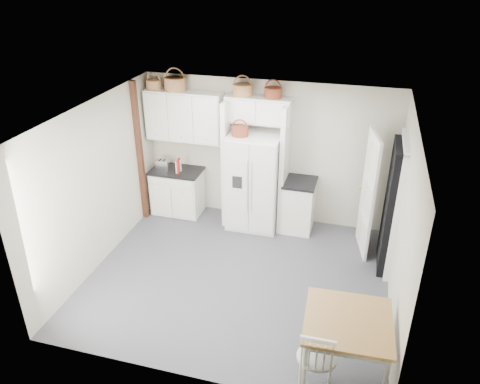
% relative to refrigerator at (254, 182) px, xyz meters
% --- Properties ---
extents(floor, '(4.50, 4.50, 0.00)m').
position_rel_refrigerator_xyz_m(floor, '(0.15, -1.62, -0.87)').
color(floor, '#424451').
rests_on(floor, ground).
extents(ceiling, '(4.50, 4.50, 0.00)m').
position_rel_refrigerator_xyz_m(ceiling, '(0.15, -1.62, 1.73)').
color(ceiling, white).
rests_on(ceiling, wall_back).
extents(wall_back, '(4.50, 0.00, 4.50)m').
position_rel_refrigerator_xyz_m(wall_back, '(0.15, 0.38, 0.43)').
color(wall_back, '#BAB291').
rests_on(wall_back, floor).
extents(wall_left, '(0.00, 4.00, 4.00)m').
position_rel_refrigerator_xyz_m(wall_left, '(-2.10, -1.62, 0.43)').
color(wall_left, '#BAB291').
rests_on(wall_left, floor).
extents(wall_right, '(0.00, 4.00, 4.00)m').
position_rel_refrigerator_xyz_m(wall_right, '(2.40, -1.62, 0.43)').
color(wall_right, '#BAB291').
rests_on(wall_right, floor).
extents(refrigerator, '(0.90, 0.73, 1.75)m').
position_rel_refrigerator_xyz_m(refrigerator, '(0.00, 0.00, 0.00)').
color(refrigerator, silver).
rests_on(refrigerator, floor).
extents(base_cab_left, '(0.91, 0.57, 0.84)m').
position_rel_refrigerator_xyz_m(base_cab_left, '(-1.52, 0.08, -0.45)').
color(base_cab_left, silver).
rests_on(base_cab_left, floor).
extents(base_cab_right, '(0.52, 0.62, 0.91)m').
position_rel_refrigerator_xyz_m(base_cab_right, '(0.80, 0.08, -0.42)').
color(base_cab_right, silver).
rests_on(base_cab_right, floor).
extents(dining_table, '(1.02, 1.02, 0.82)m').
position_rel_refrigerator_xyz_m(dining_table, '(1.85, -3.07, -0.47)').
color(dining_table, brown).
rests_on(dining_table, floor).
extents(windsor_chair, '(0.47, 0.42, 0.94)m').
position_rel_refrigerator_xyz_m(windsor_chair, '(1.56, -3.37, -0.41)').
color(windsor_chair, silver).
rests_on(windsor_chair, floor).
extents(counter_left, '(0.95, 0.61, 0.04)m').
position_rel_refrigerator_xyz_m(counter_left, '(-1.52, 0.08, -0.01)').
color(counter_left, black).
rests_on(counter_left, base_cab_left).
extents(counter_right, '(0.56, 0.66, 0.04)m').
position_rel_refrigerator_xyz_m(counter_right, '(0.80, 0.08, 0.05)').
color(counter_right, black).
rests_on(counter_right, base_cab_right).
extents(toaster, '(0.26, 0.16, 0.18)m').
position_rel_refrigerator_xyz_m(toaster, '(-1.79, 0.06, 0.10)').
color(toaster, silver).
rests_on(toaster, counter_left).
extents(cookbook_red, '(0.07, 0.17, 0.25)m').
position_rel_refrigerator_xyz_m(cookbook_red, '(-1.43, 0.00, 0.14)').
color(cookbook_red, red).
rests_on(cookbook_red, counter_left).
extents(cookbook_cream, '(0.06, 0.15, 0.23)m').
position_rel_refrigerator_xyz_m(cookbook_cream, '(-1.44, 0.00, 0.12)').
color(cookbook_cream, '#F0E3C2').
rests_on(cookbook_cream, counter_left).
extents(basket_upper_a, '(0.28, 0.28, 0.16)m').
position_rel_refrigerator_xyz_m(basket_upper_a, '(-1.89, 0.21, 1.56)').
color(basket_upper_a, '#955D37').
rests_on(basket_upper_a, upper_cabinet).
extents(basket_upper_b, '(0.38, 0.38, 0.23)m').
position_rel_refrigerator_xyz_m(basket_upper_b, '(-1.49, 0.21, 1.59)').
color(basket_upper_b, '#955D37').
rests_on(basket_upper_b, upper_cabinet).
extents(basket_bridge_a, '(0.34, 0.34, 0.19)m').
position_rel_refrigerator_xyz_m(basket_bridge_a, '(-0.28, 0.21, 1.57)').
color(basket_bridge_a, '#955D37').
rests_on(basket_bridge_a, bridge_cabinet).
extents(basket_bridge_b, '(0.30, 0.30, 0.17)m').
position_rel_refrigerator_xyz_m(basket_bridge_b, '(0.24, 0.21, 1.56)').
color(basket_bridge_b, '#552712').
rests_on(basket_bridge_b, bridge_cabinet).
extents(basket_fridge_a, '(0.29, 0.29, 0.15)m').
position_rel_refrigerator_xyz_m(basket_fridge_a, '(-0.24, -0.10, 0.95)').
color(basket_fridge_a, '#552712').
rests_on(basket_fridge_a, refrigerator).
extents(upper_cabinet, '(1.40, 0.34, 0.90)m').
position_rel_refrigerator_xyz_m(upper_cabinet, '(-1.35, 0.21, 1.03)').
color(upper_cabinet, silver).
rests_on(upper_cabinet, wall_back).
extents(bridge_cabinet, '(1.12, 0.34, 0.45)m').
position_rel_refrigerator_xyz_m(bridge_cabinet, '(0.00, 0.21, 1.25)').
color(bridge_cabinet, silver).
rests_on(bridge_cabinet, wall_back).
extents(fridge_panel_left, '(0.08, 0.60, 2.30)m').
position_rel_refrigerator_xyz_m(fridge_panel_left, '(-0.51, 0.08, 0.28)').
color(fridge_panel_left, silver).
rests_on(fridge_panel_left, floor).
extents(fridge_panel_right, '(0.08, 0.60, 2.30)m').
position_rel_refrigerator_xyz_m(fridge_panel_right, '(0.51, 0.08, 0.28)').
color(fridge_panel_right, silver).
rests_on(fridge_panel_right, floor).
extents(trim_post, '(0.09, 0.09, 2.60)m').
position_rel_refrigerator_xyz_m(trim_post, '(-2.05, -0.27, 0.43)').
color(trim_post, black).
rests_on(trim_post, floor).
extents(doorway_void, '(0.18, 0.85, 2.05)m').
position_rel_refrigerator_xyz_m(doorway_void, '(2.31, -0.62, 0.15)').
color(doorway_void, black).
rests_on(doorway_void, floor).
extents(door_slab, '(0.21, 0.79, 2.05)m').
position_rel_refrigerator_xyz_m(door_slab, '(1.95, -0.28, 0.15)').
color(door_slab, white).
rests_on(door_slab, floor).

